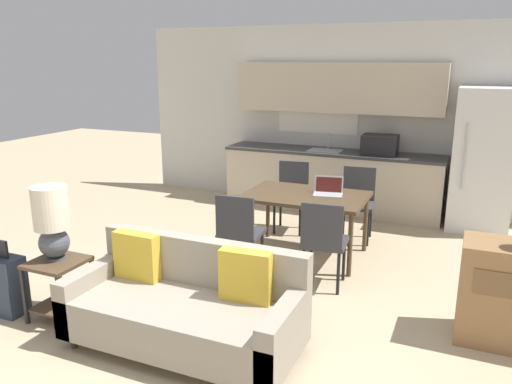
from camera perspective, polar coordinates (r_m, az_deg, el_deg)
ground_plane at (r=4.00m, az=-8.89°, el=-18.56°), size 20.00×20.00×0.00m
wall_back at (r=7.69m, az=9.49°, el=8.42°), size 6.40×0.07×2.70m
kitchen_counter at (r=7.47m, az=8.88°, el=4.30°), size 3.21×0.65×2.15m
refrigerator at (r=7.12m, az=24.53°, el=3.32°), size 0.75×0.75×1.86m
dining_table at (r=5.67m, az=5.67°, el=-0.90°), size 1.35×0.90×0.72m
couch at (r=4.02m, az=-7.80°, el=-12.81°), size 1.81×0.80×0.82m
side_table at (r=4.68m, az=-21.62°, el=-9.32°), size 0.43×0.43×0.53m
table_lamp at (r=4.54m, az=-22.31°, el=-3.00°), size 0.30×0.30×0.64m
dining_chair_near_left at (r=5.10m, az=-1.93°, el=-4.38°), size 0.46×0.46×0.90m
dining_chair_far_left at (r=6.56m, az=4.09°, el=-0.02°), size 0.47×0.47×0.90m
dining_chair_near_right at (r=4.89m, az=7.74°, el=-5.39°), size 0.45×0.45×0.90m
dining_chair_far_right at (r=6.33m, az=11.50°, el=-0.84°), size 0.46×0.46×0.90m
laptop at (r=5.67m, az=8.26°, el=0.19°), size 0.36×0.31×0.20m
suitcase at (r=5.03m, az=-27.07°, el=-9.31°), size 0.43×0.22×0.69m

